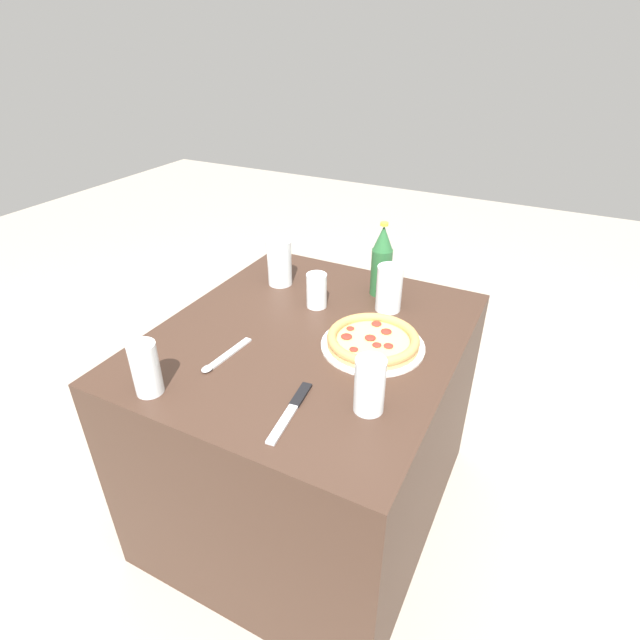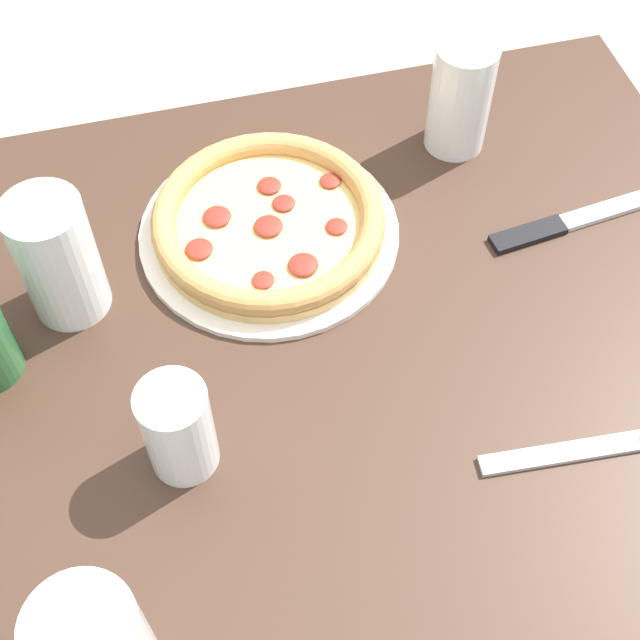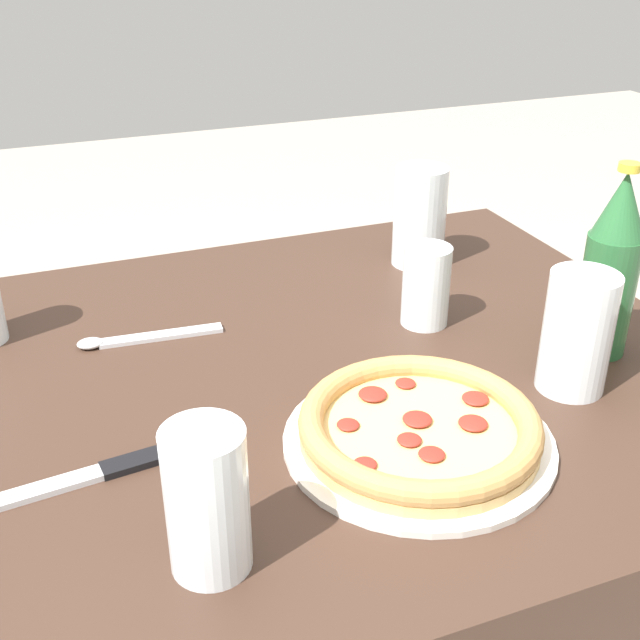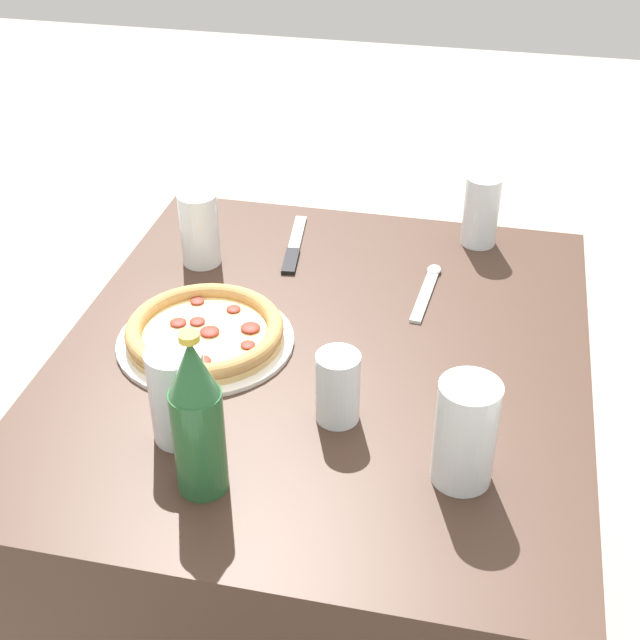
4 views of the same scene
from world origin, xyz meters
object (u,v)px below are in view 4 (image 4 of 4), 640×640
object	(u,v)px
glass_lemonade	(481,214)
glass_water	(200,230)
spoon	(428,287)
glass_orange_juice	(338,390)
knife	(294,247)
pizza_salami	(205,333)
glass_mango_juice	(465,438)
beer_bottle	(197,418)
glass_red_wine	(178,400)

from	to	relation	value
glass_lemonade	glass_water	distance (m)	0.54
glass_water	spoon	distance (m)	0.43
glass_orange_juice	knife	xyz separation A→B (m)	(0.48, 0.18, -0.05)
pizza_salami	glass_mango_juice	bearing A→B (deg)	-117.11
pizza_salami	beer_bottle	size ratio (longest dim) A/B	1.17
glass_orange_juice	glass_red_wine	xyz separation A→B (m)	(-0.09, 0.21, 0.01)
glass_orange_juice	glass_lemonade	size ratio (longest dim) A/B	0.80
glass_red_wine	beer_bottle	size ratio (longest dim) A/B	0.59
pizza_salami	glass_red_wine	xyz separation A→B (m)	(-0.22, -0.04, 0.05)
glass_lemonade	glass_water	size ratio (longest dim) A/B	1.00
pizza_salami	beer_bottle	world-z (taller)	beer_bottle
spoon	glass_lemonade	bearing A→B (deg)	-21.65
glass_red_wine	beer_bottle	world-z (taller)	beer_bottle
glass_lemonade	glass_mango_juice	distance (m)	0.66
spoon	glass_red_wine	bearing A→B (deg)	147.16
glass_red_wine	spoon	bearing A→B (deg)	-32.84
glass_water	spoon	xyz separation A→B (m)	(-0.01, -0.43, -0.06)
glass_mango_juice	spoon	world-z (taller)	glass_mango_juice
glass_lemonade	knife	bearing A→B (deg)	105.96
glass_red_wine	glass_mango_juice	world-z (taller)	glass_mango_juice
glass_orange_juice	glass_water	size ratio (longest dim) A/B	0.80
glass_lemonade	pizza_salami	bearing A→B (deg)	136.37
knife	beer_bottle	bearing A→B (deg)	-177.21
glass_red_wine	spoon	world-z (taller)	glass_red_wine
glass_orange_juice	spoon	world-z (taller)	glass_orange_juice
glass_lemonade	glass_red_wine	xyz separation A→B (m)	(-0.66, 0.38, 0.00)
pizza_salami	glass_lemonade	size ratio (longest dim) A/B	2.09
glass_orange_juice	beer_bottle	xyz separation A→B (m)	(-0.18, 0.15, 0.07)
pizza_salami	knife	bearing A→B (deg)	-11.54
beer_bottle	spoon	distance (m)	0.62
glass_water	beer_bottle	bearing A→B (deg)	-161.33
glass_lemonade	glass_red_wine	size ratio (longest dim) A/B	0.95
glass_lemonade	spoon	world-z (taller)	glass_lemonade
glass_lemonade	knife	distance (m)	0.37
glass_red_wine	glass_mango_juice	distance (m)	0.40
beer_bottle	knife	bearing A→B (deg)	2.79
pizza_salami	glass_water	xyz separation A→B (m)	(0.25, 0.09, 0.05)
glass_red_wine	knife	world-z (taller)	glass_red_wine
pizza_salami	glass_water	size ratio (longest dim) A/B	2.08
glass_water	knife	bearing A→B (deg)	-61.56
glass_red_wine	glass_mango_juice	bearing A→B (deg)	-90.14
glass_orange_juice	glass_mango_juice	world-z (taller)	glass_mango_juice
glass_orange_juice	glass_water	xyz separation A→B (m)	(0.39, 0.34, 0.02)
glass_red_wine	pizza_salami	bearing A→B (deg)	9.71
knife	glass_red_wine	bearing A→B (deg)	176.87
pizza_salami	glass_water	world-z (taller)	glass_water
spoon	pizza_salami	bearing A→B (deg)	125.71
knife	spoon	size ratio (longest dim) A/B	1.16
glass_mango_juice	glass_water	xyz separation A→B (m)	(0.48, 0.53, -0.00)
glass_red_wine	beer_bottle	distance (m)	0.12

